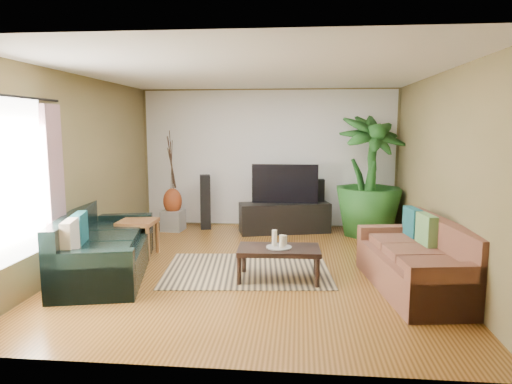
# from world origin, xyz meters

# --- Properties ---
(floor) EXTENTS (5.50, 5.50, 0.00)m
(floor) POSITION_xyz_m (0.00, 0.00, 0.00)
(floor) COLOR #925C25
(floor) RESTS_ON ground
(ceiling) EXTENTS (5.50, 5.50, 0.00)m
(ceiling) POSITION_xyz_m (0.00, 0.00, 2.70)
(ceiling) COLOR white
(ceiling) RESTS_ON ground
(wall_back) EXTENTS (5.00, 0.00, 5.00)m
(wall_back) POSITION_xyz_m (0.00, 2.75, 1.35)
(wall_back) COLOR brown
(wall_back) RESTS_ON ground
(wall_front) EXTENTS (5.00, 0.00, 5.00)m
(wall_front) POSITION_xyz_m (0.00, -2.75, 1.35)
(wall_front) COLOR brown
(wall_front) RESTS_ON ground
(wall_left) EXTENTS (0.00, 5.50, 5.50)m
(wall_left) POSITION_xyz_m (-2.50, 0.00, 1.35)
(wall_left) COLOR brown
(wall_left) RESTS_ON ground
(wall_right) EXTENTS (0.00, 5.50, 5.50)m
(wall_right) POSITION_xyz_m (2.50, 0.00, 1.35)
(wall_right) COLOR brown
(wall_right) RESTS_ON ground
(backwall_panel) EXTENTS (4.90, 0.00, 4.90)m
(backwall_panel) POSITION_xyz_m (0.00, 2.74, 1.35)
(backwall_panel) COLOR white
(backwall_panel) RESTS_ON ground
(window_pane) EXTENTS (0.00, 1.80, 1.80)m
(window_pane) POSITION_xyz_m (-2.48, -1.60, 1.40)
(window_pane) COLOR white
(window_pane) RESTS_ON ground
(curtain_far) EXTENTS (0.08, 0.35, 2.20)m
(curtain_far) POSITION_xyz_m (-2.43, -0.85, 1.15)
(curtain_far) COLOR gray
(curtain_far) RESTS_ON ground
(curtain_rod) EXTENTS (0.03, 1.90, 0.03)m
(curtain_rod) POSITION_xyz_m (-2.43, -1.60, 2.30)
(curtain_rod) COLOR black
(curtain_rod) RESTS_ON ground
(sofa_left) EXTENTS (1.49, 2.49, 0.85)m
(sofa_left) POSITION_xyz_m (-1.97, -0.42, 0.42)
(sofa_left) COLOR black
(sofa_left) RESTS_ON floor
(sofa_right) EXTENTS (1.16, 2.08, 0.85)m
(sofa_right) POSITION_xyz_m (2.03, -0.71, 0.42)
(sofa_right) COLOR brown
(sofa_right) RESTS_ON floor
(area_rug) EXTENTS (2.39, 1.80, 0.01)m
(area_rug) POSITION_xyz_m (-0.09, -0.16, 0.01)
(area_rug) COLOR tan
(area_rug) RESTS_ON floor
(coffee_table) EXTENTS (1.08, 0.62, 0.43)m
(coffee_table) POSITION_xyz_m (0.37, -0.51, 0.22)
(coffee_table) COLOR black
(coffee_table) RESTS_ON floor
(candle_tray) EXTENTS (0.33, 0.33, 0.01)m
(candle_tray) POSITION_xyz_m (0.37, -0.51, 0.44)
(candle_tray) COLOR gray
(candle_tray) RESTS_ON coffee_table
(candle_tall) EXTENTS (0.07, 0.07, 0.21)m
(candle_tall) POSITION_xyz_m (0.31, -0.48, 0.55)
(candle_tall) COLOR beige
(candle_tall) RESTS_ON candle_tray
(candle_mid) EXTENTS (0.07, 0.07, 0.16)m
(candle_mid) POSITION_xyz_m (0.41, -0.55, 0.53)
(candle_mid) COLOR #EEE8C9
(candle_mid) RESTS_ON candle_tray
(candle_short) EXTENTS (0.07, 0.07, 0.13)m
(candle_short) POSITION_xyz_m (0.44, -0.45, 0.51)
(candle_short) COLOR beige
(candle_short) RESTS_ON candle_tray
(tv_stand) EXTENTS (1.75, 0.91, 0.56)m
(tv_stand) POSITION_xyz_m (0.35, 2.18, 0.28)
(tv_stand) COLOR black
(tv_stand) RESTS_ON floor
(television) EXTENTS (1.23, 0.07, 0.73)m
(television) POSITION_xyz_m (0.35, 2.20, 0.92)
(television) COLOR black
(television) RESTS_ON tv_stand
(speaker_left) EXTENTS (0.24, 0.25, 1.05)m
(speaker_left) POSITION_xyz_m (-1.19, 2.34, 0.53)
(speaker_left) COLOR black
(speaker_left) RESTS_ON floor
(speaker_right) EXTENTS (0.19, 0.20, 0.98)m
(speaker_right) POSITION_xyz_m (1.00, 2.50, 0.49)
(speaker_right) COLOR black
(speaker_right) RESTS_ON floor
(potted_plant) EXTENTS (1.62, 1.62, 2.18)m
(potted_plant) POSITION_xyz_m (1.86, 2.13, 1.09)
(potted_plant) COLOR #1D511B
(potted_plant) RESTS_ON floor
(plant_pot) EXTENTS (0.40, 0.40, 0.31)m
(plant_pot) POSITION_xyz_m (1.86, 2.13, 0.16)
(plant_pot) COLOR black
(plant_pot) RESTS_ON floor
(pedestal) EXTENTS (0.42, 0.42, 0.39)m
(pedestal) POSITION_xyz_m (-1.78, 2.14, 0.19)
(pedestal) COLOR gray
(pedestal) RESTS_ON floor
(vase) EXTENTS (0.35, 0.35, 0.50)m
(vase) POSITION_xyz_m (-1.78, 2.14, 0.57)
(vase) COLOR maroon
(vase) RESTS_ON pedestal
(side_table) EXTENTS (0.54, 0.54, 0.56)m
(side_table) POSITION_xyz_m (-1.83, 0.38, 0.28)
(side_table) COLOR brown
(side_table) RESTS_ON floor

